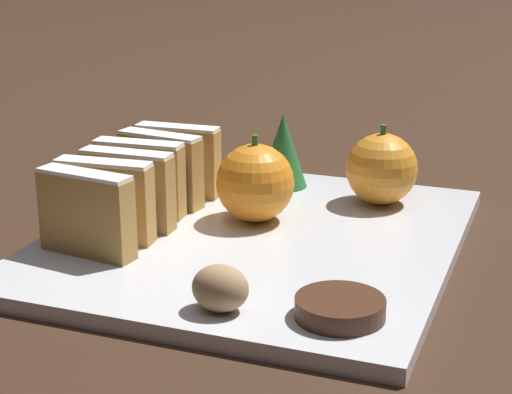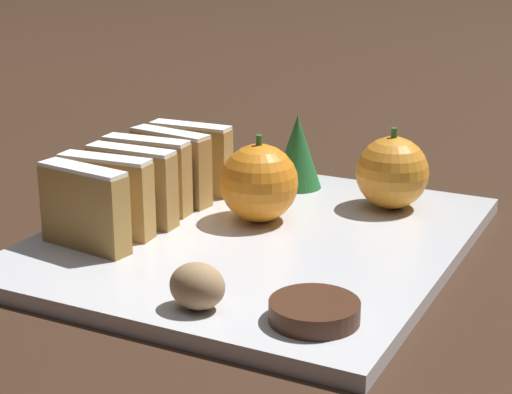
% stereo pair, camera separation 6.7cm
% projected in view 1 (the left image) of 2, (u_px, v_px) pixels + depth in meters
% --- Properties ---
extents(ground_plane, '(6.00, 6.00, 0.00)m').
position_uv_depth(ground_plane, '(256.00, 247.00, 0.68)').
color(ground_plane, '#382316').
extents(serving_platter, '(0.31, 0.35, 0.01)m').
position_uv_depth(serving_platter, '(256.00, 240.00, 0.68)').
color(serving_platter, silver).
rests_on(serving_platter, ground_plane).
extents(stollen_slice_front, '(0.08, 0.03, 0.06)m').
position_uv_depth(stollen_slice_front, '(86.00, 214.00, 0.63)').
color(stollen_slice_front, '#B28442').
rests_on(stollen_slice_front, serving_platter).
extents(stollen_slice_second, '(0.08, 0.03, 0.06)m').
position_uv_depth(stollen_slice_second, '(105.00, 201.00, 0.66)').
color(stollen_slice_second, '#B28442').
rests_on(stollen_slice_second, serving_platter).
extents(stollen_slice_third, '(0.08, 0.02, 0.06)m').
position_uv_depth(stollen_slice_third, '(128.00, 190.00, 0.68)').
color(stollen_slice_third, '#B28442').
rests_on(stollen_slice_third, serving_platter).
extents(stollen_slice_fourth, '(0.08, 0.02, 0.06)m').
position_uv_depth(stollen_slice_fourth, '(139.00, 178.00, 0.71)').
color(stollen_slice_fourth, '#B28442').
rests_on(stollen_slice_fourth, serving_platter).
extents(stollen_slice_fifth, '(0.08, 0.03, 0.06)m').
position_uv_depth(stollen_slice_fifth, '(161.00, 169.00, 0.74)').
color(stollen_slice_fifth, '#B28442').
rests_on(stollen_slice_fifth, serving_platter).
extents(stollen_slice_sixth, '(0.08, 0.02, 0.06)m').
position_uv_depth(stollen_slice_sixth, '(178.00, 160.00, 0.77)').
color(stollen_slice_sixth, '#B28442').
rests_on(stollen_slice_sixth, serving_platter).
extents(orange_near, '(0.06, 0.06, 0.07)m').
position_uv_depth(orange_near, '(255.00, 183.00, 0.70)').
color(orange_near, orange).
rests_on(orange_near, serving_platter).
extents(orange_far, '(0.06, 0.06, 0.07)m').
position_uv_depth(orange_far, '(382.00, 169.00, 0.74)').
color(orange_far, orange).
rests_on(orange_far, serving_platter).
extents(walnut, '(0.04, 0.03, 0.03)m').
position_uv_depth(walnut, '(220.00, 288.00, 0.54)').
color(walnut, tan).
rests_on(walnut, serving_platter).
extents(chocolate_cookie, '(0.06, 0.06, 0.01)m').
position_uv_depth(chocolate_cookie, '(340.00, 308.00, 0.53)').
color(chocolate_cookie, '#472819').
rests_on(chocolate_cookie, serving_platter).
extents(evergreen_sprig, '(0.05, 0.05, 0.07)m').
position_uv_depth(evergreen_sprig, '(283.00, 151.00, 0.79)').
color(evergreen_sprig, '#23662D').
rests_on(evergreen_sprig, serving_platter).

